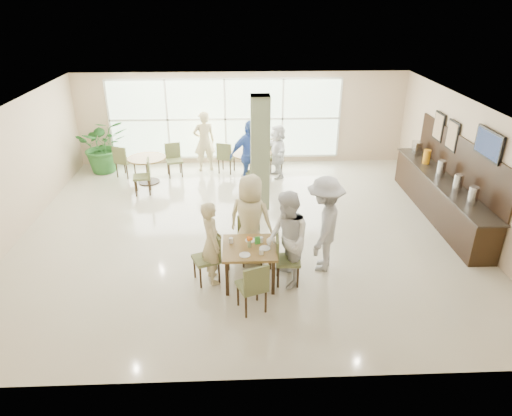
{
  "coord_description": "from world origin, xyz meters",
  "views": [
    {
      "loc": [
        -0.14,
        -9.25,
        4.97
      ],
      "look_at": [
        0.2,
        -1.2,
        1.1
      ],
      "focal_mm": 32.0,
      "sensor_mm": 36.0,
      "label": 1
    }
  ],
  "objects_px": {
    "teen_standing": "(324,224)",
    "adult_standing": "(204,141)",
    "potted_plant": "(103,145)",
    "teen_left": "(211,242)",
    "round_table_right": "(251,158)",
    "round_table_left": "(147,163)",
    "teen_far": "(250,220)",
    "adult_a": "(249,155)",
    "main_table": "(249,251)",
    "teen_right": "(287,240)",
    "adult_b": "(277,151)",
    "buffet_counter": "(441,194)"
  },
  "relations": [
    {
      "from": "teen_right",
      "to": "adult_standing",
      "type": "bearing_deg",
      "value": -174.94
    },
    {
      "from": "adult_b",
      "to": "main_table",
      "type": "bearing_deg",
      "value": -25.13
    },
    {
      "from": "teen_standing",
      "to": "adult_standing",
      "type": "xyz_separation_m",
      "value": [
        -2.6,
        5.49,
        -0.05
      ]
    },
    {
      "from": "buffet_counter",
      "to": "teen_right",
      "type": "bearing_deg",
      "value": -146.16
    },
    {
      "from": "round_table_right",
      "to": "round_table_left",
      "type": "bearing_deg",
      "value": -174.38
    },
    {
      "from": "potted_plant",
      "to": "adult_a",
      "type": "bearing_deg",
      "value": -19.54
    },
    {
      "from": "round_table_left",
      "to": "potted_plant",
      "type": "bearing_deg",
      "value": 146.18
    },
    {
      "from": "potted_plant",
      "to": "teen_left",
      "type": "relative_size",
      "value": 1.0
    },
    {
      "from": "teen_far",
      "to": "adult_standing",
      "type": "bearing_deg",
      "value": -54.11
    },
    {
      "from": "teen_left",
      "to": "teen_right",
      "type": "distance_m",
      "value": 1.38
    },
    {
      "from": "teen_left",
      "to": "adult_a",
      "type": "xyz_separation_m",
      "value": [
        0.82,
        4.36,
        0.15
      ]
    },
    {
      "from": "teen_left",
      "to": "teen_standing",
      "type": "xyz_separation_m",
      "value": [
        2.12,
        0.34,
        0.15
      ]
    },
    {
      "from": "potted_plant",
      "to": "round_table_left",
      "type": "bearing_deg",
      "value": -33.82
    },
    {
      "from": "potted_plant",
      "to": "teen_far",
      "type": "xyz_separation_m",
      "value": [
        4.2,
        -5.23,
        0.12
      ]
    },
    {
      "from": "main_table",
      "to": "teen_far",
      "type": "relative_size",
      "value": 0.53
    },
    {
      "from": "adult_a",
      "to": "main_table",
      "type": "bearing_deg",
      "value": -112.85
    },
    {
      "from": "adult_standing",
      "to": "round_table_right",
      "type": "bearing_deg",
      "value": 140.43
    },
    {
      "from": "potted_plant",
      "to": "adult_standing",
      "type": "distance_m",
      "value": 2.99
    },
    {
      "from": "teen_left",
      "to": "adult_a",
      "type": "distance_m",
      "value": 4.44
    },
    {
      "from": "teen_standing",
      "to": "adult_a",
      "type": "bearing_deg",
      "value": -142.97
    },
    {
      "from": "round_table_left",
      "to": "buffet_counter",
      "type": "distance_m",
      "value": 7.77
    },
    {
      "from": "main_table",
      "to": "teen_standing",
      "type": "relative_size",
      "value": 0.51
    },
    {
      "from": "round_table_right",
      "to": "teen_standing",
      "type": "xyz_separation_m",
      "value": [
        1.22,
        -4.88,
        0.37
      ]
    },
    {
      "from": "teen_left",
      "to": "adult_b",
      "type": "height_order",
      "value": "teen_left"
    },
    {
      "from": "round_table_right",
      "to": "teen_standing",
      "type": "relative_size",
      "value": 0.62
    },
    {
      "from": "round_table_right",
      "to": "adult_standing",
      "type": "relative_size",
      "value": 0.65
    },
    {
      "from": "potted_plant",
      "to": "teen_far",
      "type": "height_order",
      "value": "teen_far"
    },
    {
      "from": "adult_b",
      "to": "teen_standing",
      "type": "bearing_deg",
      "value": -9.45
    },
    {
      "from": "adult_standing",
      "to": "teen_left",
      "type": "bearing_deg",
      "value": 79.12
    },
    {
      "from": "adult_b",
      "to": "adult_a",
      "type": "bearing_deg",
      "value": -58.2
    },
    {
      "from": "round_table_left",
      "to": "teen_far",
      "type": "relative_size",
      "value": 0.58
    },
    {
      "from": "teen_right",
      "to": "buffet_counter",
      "type": "bearing_deg",
      "value": 111.77
    },
    {
      "from": "round_table_left",
      "to": "adult_standing",
      "type": "bearing_deg",
      "value": 30.01
    },
    {
      "from": "teen_far",
      "to": "teen_standing",
      "type": "relative_size",
      "value": 0.96
    },
    {
      "from": "teen_far",
      "to": "adult_b",
      "type": "xyz_separation_m",
      "value": [
        0.92,
        4.59,
        -0.15
      ]
    },
    {
      "from": "adult_b",
      "to": "adult_standing",
      "type": "relative_size",
      "value": 0.85
    },
    {
      "from": "potted_plant",
      "to": "teen_right",
      "type": "bearing_deg",
      "value": -51.34
    },
    {
      "from": "teen_far",
      "to": "adult_standing",
      "type": "distance_m",
      "value": 5.31
    },
    {
      "from": "adult_b",
      "to": "adult_standing",
      "type": "distance_m",
      "value": 2.21
    },
    {
      "from": "teen_right",
      "to": "adult_b",
      "type": "distance_m",
      "value": 5.41
    },
    {
      "from": "round_table_left",
      "to": "teen_far",
      "type": "xyz_separation_m",
      "value": [
        2.77,
        -4.27,
        0.36
      ]
    },
    {
      "from": "potted_plant",
      "to": "teen_left",
      "type": "height_order",
      "value": "potted_plant"
    },
    {
      "from": "round_table_left",
      "to": "teen_left",
      "type": "xyz_separation_m",
      "value": [
        2.04,
        -4.93,
        0.24
      ]
    },
    {
      "from": "teen_right",
      "to": "adult_a",
      "type": "distance_m",
      "value": 4.55
    },
    {
      "from": "potted_plant",
      "to": "teen_left",
      "type": "xyz_separation_m",
      "value": [
        3.47,
        -5.88,
        -0.0
      ]
    },
    {
      "from": "round_table_left",
      "to": "teen_right",
      "type": "xyz_separation_m",
      "value": [
        3.41,
        -5.09,
        0.35
      ]
    },
    {
      "from": "round_table_left",
      "to": "potted_plant",
      "type": "xyz_separation_m",
      "value": [
        -1.43,
        0.96,
        0.24
      ]
    },
    {
      "from": "teen_right",
      "to": "teen_standing",
      "type": "xyz_separation_m",
      "value": [
        0.75,
        0.5,
        0.04
      ]
    },
    {
      "from": "teen_standing",
      "to": "round_table_left",
      "type": "bearing_deg",
      "value": -118.7
    },
    {
      "from": "main_table",
      "to": "teen_far",
      "type": "height_order",
      "value": "teen_far"
    }
  ]
}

